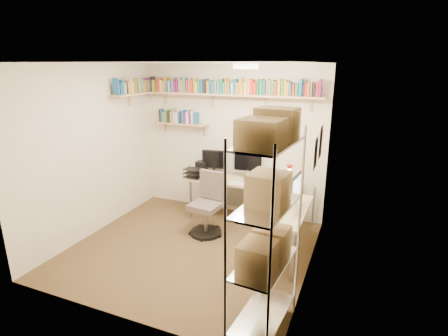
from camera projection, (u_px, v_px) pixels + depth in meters
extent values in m
plane|color=#4F3921|center=(191.00, 249.00, 4.90)|extent=(3.20, 3.20, 0.00)
cube|color=beige|center=(230.00, 141.00, 5.87)|extent=(3.20, 0.04, 2.50)
cube|color=beige|center=(91.00, 152.00, 5.12)|extent=(0.04, 3.00, 2.50)
cube|color=beige|center=(313.00, 177.00, 3.96)|extent=(0.04, 3.00, 2.50)
cube|color=beige|center=(111.00, 204.00, 3.21)|extent=(3.20, 0.04, 2.50)
cube|color=white|center=(185.00, 63.00, 4.18)|extent=(3.20, 3.00, 0.04)
cube|color=white|center=(321.00, 142.00, 4.36)|extent=(0.01, 0.30, 0.42)
cube|color=white|center=(316.00, 153.00, 4.02)|extent=(0.01, 0.28, 0.38)
cylinder|color=#FFEAC6|center=(246.00, 66.00, 4.12)|extent=(0.30, 0.30, 0.06)
cube|color=tan|center=(227.00, 95.00, 5.54)|extent=(3.05, 0.25, 0.03)
cube|color=tan|center=(134.00, 94.00, 5.70)|extent=(0.25, 1.00, 0.03)
cube|color=tan|center=(182.00, 124.00, 6.02)|extent=(0.95, 0.20, 0.02)
cube|color=tan|center=(165.00, 96.00, 6.05)|extent=(0.03, 0.20, 0.20)
cube|color=tan|center=(212.00, 98.00, 5.72)|extent=(0.03, 0.20, 0.20)
cube|color=tan|center=(265.00, 100.00, 5.40)|extent=(0.03, 0.20, 0.20)
cube|color=tan|center=(311.00, 102.00, 5.14)|extent=(0.03, 0.20, 0.20)
cube|color=red|center=(149.00, 86.00, 6.04)|extent=(0.03, 0.15, 0.19)
cube|color=teal|center=(151.00, 86.00, 6.02)|extent=(0.04, 0.12, 0.19)
cube|color=black|center=(153.00, 84.00, 6.00)|extent=(0.02, 0.12, 0.25)
cube|color=#C08916|center=(155.00, 86.00, 5.99)|extent=(0.04, 0.15, 0.19)
cube|color=#287939|center=(158.00, 86.00, 5.98)|extent=(0.04, 0.11, 0.18)
cube|color=red|center=(160.00, 85.00, 5.96)|extent=(0.04, 0.15, 0.21)
cube|color=beige|center=(162.00, 86.00, 5.94)|extent=(0.04, 0.11, 0.19)
cube|color=#C08916|center=(165.00, 86.00, 5.93)|extent=(0.04, 0.14, 0.17)
cube|color=#C08916|center=(167.00, 84.00, 5.90)|extent=(0.02, 0.13, 0.24)
cube|color=#1B558C|center=(168.00, 87.00, 5.90)|extent=(0.02, 0.14, 0.17)
cube|color=beige|center=(170.00, 86.00, 5.89)|extent=(0.03, 0.11, 0.18)
cube|color=#1B558C|center=(172.00, 85.00, 5.86)|extent=(0.03, 0.12, 0.22)
cube|color=#846A60|center=(174.00, 85.00, 5.85)|extent=(0.03, 0.12, 0.24)
cube|color=#651B5E|center=(176.00, 87.00, 5.85)|extent=(0.04, 0.14, 0.18)
cube|color=#651B5E|center=(179.00, 85.00, 5.82)|extent=(0.03, 0.14, 0.23)
cube|color=#846A60|center=(181.00, 85.00, 5.80)|extent=(0.04, 0.13, 0.24)
cube|color=#C08916|center=(183.00, 86.00, 5.79)|extent=(0.03, 0.13, 0.20)
cube|color=teal|center=(185.00, 85.00, 5.77)|extent=(0.04, 0.14, 0.24)
cube|color=red|center=(188.00, 86.00, 5.76)|extent=(0.04, 0.11, 0.21)
cube|color=#846A60|center=(191.00, 85.00, 5.74)|extent=(0.02, 0.14, 0.24)
cube|color=red|center=(193.00, 86.00, 5.73)|extent=(0.04, 0.12, 0.20)
cube|color=#C08916|center=(196.00, 86.00, 5.71)|extent=(0.04, 0.12, 0.22)
cube|color=beige|center=(198.00, 87.00, 5.70)|extent=(0.03, 0.12, 0.17)
cube|color=#287939|center=(200.00, 86.00, 5.68)|extent=(0.04, 0.14, 0.20)
cube|color=#1B558C|center=(203.00, 86.00, 5.66)|extent=(0.03, 0.15, 0.22)
cube|color=black|center=(205.00, 86.00, 5.65)|extent=(0.03, 0.14, 0.21)
cube|color=black|center=(207.00, 86.00, 5.63)|extent=(0.02, 0.14, 0.22)
cube|color=gold|center=(209.00, 87.00, 5.62)|extent=(0.04, 0.11, 0.19)
cube|color=#1B558C|center=(212.00, 87.00, 5.61)|extent=(0.03, 0.13, 0.20)
cube|color=teal|center=(214.00, 87.00, 5.59)|extent=(0.03, 0.13, 0.19)
cube|color=#846A60|center=(217.00, 87.00, 5.57)|extent=(0.04, 0.13, 0.20)
cube|color=teal|center=(220.00, 87.00, 5.55)|extent=(0.04, 0.15, 0.19)
cube|color=#287939|center=(222.00, 86.00, 5.53)|extent=(0.03, 0.12, 0.23)
cube|color=teal|center=(225.00, 88.00, 5.52)|extent=(0.03, 0.12, 0.18)
cube|color=gold|center=(227.00, 86.00, 5.50)|extent=(0.02, 0.14, 0.24)
cube|color=#C08916|center=(229.00, 88.00, 5.50)|extent=(0.02, 0.12, 0.19)
cube|color=#1B558C|center=(231.00, 88.00, 5.49)|extent=(0.02, 0.12, 0.18)
cube|color=beige|center=(233.00, 88.00, 5.47)|extent=(0.03, 0.14, 0.17)
cube|color=#1B558C|center=(236.00, 86.00, 5.45)|extent=(0.03, 0.15, 0.23)
cube|color=#C08916|center=(239.00, 88.00, 5.44)|extent=(0.04, 0.15, 0.18)
cube|color=gold|center=(241.00, 86.00, 5.41)|extent=(0.04, 0.11, 0.24)
cube|color=#C08916|center=(244.00, 88.00, 5.41)|extent=(0.03, 0.13, 0.19)
cube|color=beige|center=(246.00, 88.00, 5.39)|extent=(0.04, 0.11, 0.18)
cube|color=gold|center=(250.00, 87.00, 5.37)|extent=(0.04, 0.12, 0.24)
cube|color=red|center=(252.00, 87.00, 5.35)|extent=(0.04, 0.12, 0.22)
cube|color=red|center=(256.00, 88.00, 5.34)|extent=(0.04, 0.13, 0.19)
cube|color=#287939|center=(259.00, 87.00, 5.31)|extent=(0.03, 0.13, 0.24)
cube|color=#287939|center=(262.00, 87.00, 5.30)|extent=(0.04, 0.12, 0.23)
cube|color=#1B558C|center=(265.00, 88.00, 5.28)|extent=(0.04, 0.12, 0.22)
cube|color=#C08916|center=(268.00, 87.00, 5.26)|extent=(0.02, 0.11, 0.24)
cube|color=#846A60|center=(270.00, 88.00, 5.25)|extent=(0.04, 0.12, 0.22)
cube|color=#287939|center=(273.00, 87.00, 5.23)|extent=(0.04, 0.13, 0.23)
cube|color=red|center=(276.00, 88.00, 5.22)|extent=(0.04, 0.12, 0.21)
cube|color=gold|center=(280.00, 87.00, 5.19)|extent=(0.04, 0.14, 0.24)
cube|color=#287939|center=(283.00, 88.00, 5.18)|extent=(0.04, 0.13, 0.22)
cube|color=gold|center=(286.00, 88.00, 5.16)|extent=(0.03, 0.14, 0.23)
cube|color=#C08916|center=(288.00, 89.00, 5.15)|extent=(0.04, 0.15, 0.20)
cube|color=#1B558C|center=(291.00, 89.00, 5.14)|extent=(0.03, 0.15, 0.19)
cube|color=red|center=(294.00, 90.00, 5.13)|extent=(0.04, 0.11, 0.17)
cube|color=#287939|center=(297.00, 90.00, 5.11)|extent=(0.04, 0.13, 0.18)
cube|color=#1B558C|center=(301.00, 87.00, 5.08)|extent=(0.04, 0.15, 0.25)
cube|color=black|center=(304.00, 90.00, 5.07)|extent=(0.03, 0.14, 0.17)
cube|color=red|center=(307.00, 90.00, 5.06)|extent=(0.03, 0.14, 0.19)
cube|color=gold|center=(309.00, 89.00, 5.04)|extent=(0.03, 0.11, 0.20)
cube|color=#846A60|center=(312.00, 89.00, 5.03)|extent=(0.02, 0.11, 0.20)
cube|color=black|center=(314.00, 90.00, 5.02)|extent=(0.03, 0.11, 0.18)
cube|color=red|center=(317.00, 89.00, 5.00)|extent=(0.03, 0.11, 0.20)
cube|color=#651B5E|center=(320.00, 88.00, 4.98)|extent=(0.03, 0.14, 0.24)
cube|color=#1B558C|center=(116.00, 87.00, 5.27)|extent=(0.11, 0.03, 0.25)
cube|color=#1B558C|center=(118.00, 89.00, 5.32)|extent=(0.14, 0.03, 0.17)
cube|color=#1B558C|center=(119.00, 87.00, 5.35)|extent=(0.15, 0.03, 0.22)
cube|color=#287939|center=(121.00, 88.00, 5.39)|extent=(0.14, 0.03, 0.18)
cube|color=beige|center=(123.00, 89.00, 5.42)|extent=(0.11, 0.04, 0.17)
cube|color=black|center=(124.00, 88.00, 5.45)|extent=(0.13, 0.03, 0.17)
cube|color=#C08916|center=(126.00, 88.00, 5.49)|extent=(0.14, 0.04, 0.18)
cube|color=#846A60|center=(127.00, 87.00, 5.52)|extent=(0.12, 0.03, 0.20)
cube|color=beige|center=(128.00, 85.00, 5.54)|extent=(0.15, 0.03, 0.25)
cube|color=#C08916|center=(130.00, 87.00, 5.58)|extent=(0.13, 0.03, 0.19)
cube|color=#C08916|center=(131.00, 86.00, 5.61)|extent=(0.13, 0.02, 0.22)
cube|color=#846A60|center=(133.00, 86.00, 5.65)|extent=(0.13, 0.03, 0.22)
cube|color=#287939|center=(135.00, 86.00, 5.70)|extent=(0.13, 0.04, 0.21)
cube|color=gold|center=(137.00, 85.00, 5.74)|extent=(0.12, 0.04, 0.22)
cube|color=#846A60|center=(138.00, 86.00, 5.78)|extent=(0.12, 0.04, 0.21)
cube|color=teal|center=(140.00, 85.00, 5.81)|extent=(0.13, 0.03, 0.22)
cube|color=#C08916|center=(141.00, 87.00, 5.86)|extent=(0.12, 0.03, 0.18)
cube|color=#C08916|center=(142.00, 86.00, 5.88)|extent=(0.12, 0.02, 0.20)
cube|color=red|center=(144.00, 86.00, 5.92)|extent=(0.11, 0.03, 0.18)
cube|color=teal|center=(145.00, 86.00, 5.95)|extent=(0.12, 0.04, 0.19)
cube|color=red|center=(146.00, 86.00, 5.99)|extent=(0.11, 0.03, 0.18)
cube|color=#651B5E|center=(147.00, 85.00, 6.01)|extent=(0.14, 0.03, 0.22)
cube|color=#1B558C|center=(149.00, 85.00, 6.05)|extent=(0.11, 0.03, 0.21)
cube|color=black|center=(161.00, 115.00, 6.13)|extent=(0.04, 0.11, 0.22)
cube|color=#1B558C|center=(163.00, 116.00, 6.12)|extent=(0.03, 0.13, 0.20)
cube|color=#C08916|center=(165.00, 117.00, 6.11)|extent=(0.03, 0.12, 0.18)
cube|color=#287939|center=(168.00, 116.00, 6.09)|extent=(0.04, 0.15, 0.21)
cube|color=black|center=(170.00, 116.00, 6.07)|extent=(0.04, 0.13, 0.20)
cube|color=gold|center=(173.00, 117.00, 6.05)|extent=(0.03, 0.13, 0.19)
cube|color=#846A60|center=(174.00, 115.00, 6.04)|extent=(0.02, 0.13, 0.24)
cube|color=beige|center=(176.00, 117.00, 6.03)|extent=(0.03, 0.13, 0.18)
cube|color=beige|center=(178.00, 117.00, 6.01)|extent=(0.04, 0.14, 0.19)
cube|color=#1B558C|center=(180.00, 118.00, 6.00)|extent=(0.03, 0.15, 0.17)
cube|color=black|center=(182.00, 117.00, 5.98)|extent=(0.02, 0.12, 0.21)
cube|color=#1B558C|center=(184.00, 117.00, 5.97)|extent=(0.04, 0.14, 0.22)
cube|color=#651B5E|center=(187.00, 118.00, 5.96)|extent=(0.04, 0.13, 0.18)
cube|color=beige|center=(189.00, 118.00, 5.94)|extent=(0.04, 0.13, 0.19)
cube|color=#651B5E|center=(191.00, 117.00, 5.92)|extent=(0.03, 0.13, 0.23)
cube|color=beige|center=(194.00, 117.00, 5.90)|extent=(0.04, 0.14, 0.22)
cube|color=#1B558C|center=(196.00, 118.00, 5.89)|extent=(0.04, 0.14, 0.19)
cube|color=#D5BF8A|center=(243.00, 182.00, 5.62)|extent=(1.76, 0.56, 0.04)
cube|color=#D5BF8A|center=(285.00, 210.00, 4.54)|extent=(0.56, 1.20, 0.04)
cylinder|color=gray|center=(191.00, 199.00, 5.82)|extent=(0.04, 0.04, 0.65)
cylinder|color=gray|center=(203.00, 190.00, 6.23)|extent=(0.04, 0.04, 0.65)
cylinder|color=gray|center=(314.00, 206.00, 5.52)|extent=(0.04, 0.04, 0.65)
cylinder|color=gray|center=(254.00, 250.00, 4.23)|extent=(0.04, 0.04, 0.65)
cylinder|color=gray|center=(292.00, 257.00, 4.06)|extent=(0.04, 0.04, 0.65)
cube|color=gray|center=(247.00, 194.00, 5.92)|extent=(1.67, 0.02, 0.51)
cube|color=silver|center=(248.00, 161.00, 5.61)|extent=(0.51, 0.03, 0.39)
cube|color=black|center=(248.00, 161.00, 5.60)|extent=(0.46, 0.00, 0.34)
cube|color=black|center=(214.00, 159.00, 5.84)|extent=(0.41, 0.03, 0.32)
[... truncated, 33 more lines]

